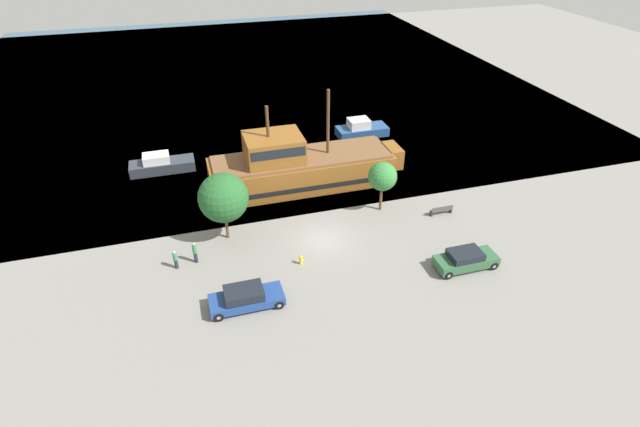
# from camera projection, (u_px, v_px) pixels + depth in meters

# --- Properties ---
(ground_plane) EXTENTS (160.00, 160.00, 0.00)m
(ground_plane) POSITION_uv_depth(u_px,v_px,m) (323.00, 240.00, 39.82)
(ground_plane) COLOR gray
(water_surface) EXTENTS (80.00, 80.00, 0.00)m
(water_surface) POSITION_uv_depth(u_px,v_px,m) (239.00, 76.00, 75.24)
(water_surface) COLOR #33566B
(water_surface) RESTS_ON ground
(pirate_ship) EXTENTS (18.22, 5.20, 9.02)m
(pirate_ship) POSITION_uv_depth(u_px,v_px,m) (299.00, 167.00, 46.22)
(pirate_ship) COLOR brown
(pirate_ship) RESTS_ON water_surface
(moored_boat_dockside) EXTENTS (6.23, 2.19, 1.84)m
(moored_boat_dockside) POSITION_uv_depth(u_px,v_px,m) (161.00, 164.00, 49.29)
(moored_boat_dockside) COLOR #2D333D
(moored_boat_dockside) RESTS_ON water_surface
(moored_boat_outer) EXTENTS (5.75, 2.48, 1.97)m
(moored_boat_outer) POSITION_uv_depth(u_px,v_px,m) (361.00, 129.00, 56.49)
(moored_boat_outer) COLOR navy
(moored_boat_outer) RESTS_ON water_surface
(parked_car_curb_front) EXTENTS (4.93, 2.00, 1.46)m
(parked_car_curb_front) POSITION_uv_depth(u_px,v_px,m) (246.00, 298.00, 33.09)
(parked_car_curb_front) COLOR navy
(parked_car_curb_front) RESTS_ON ground_plane
(parked_car_curb_mid) EXTENTS (4.62, 1.92, 1.44)m
(parked_car_curb_mid) POSITION_uv_depth(u_px,v_px,m) (466.00, 259.00, 36.53)
(parked_car_curb_mid) COLOR #2D5B38
(parked_car_curb_mid) RESTS_ON ground_plane
(fire_hydrant) EXTENTS (0.42, 0.25, 0.76)m
(fire_hydrant) POSITION_uv_depth(u_px,v_px,m) (301.00, 259.00, 37.03)
(fire_hydrant) COLOR yellow
(fire_hydrant) RESTS_ON ground_plane
(bench_promenade_east) EXTENTS (1.97, 0.45, 0.85)m
(bench_promenade_east) POSITION_uv_depth(u_px,v_px,m) (442.00, 210.00, 42.71)
(bench_promenade_east) COLOR #4C4742
(bench_promenade_east) RESTS_ON ground_plane
(pedestrian_walking_near) EXTENTS (0.32, 0.32, 1.53)m
(pedestrian_walking_near) POSITION_uv_depth(u_px,v_px,m) (175.00, 260.00, 36.44)
(pedestrian_walking_near) COLOR #232838
(pedestrian_walking_near) RESTS_ON ground_plane
(pedestrian_walking_far) EXTENTS (0.32, 0.32, 1.77)m
(pedestrian_walking_far) POSITION_uv_depth(u_px,v_px,m) (195.00, 252.00, 36.95)
(pedestrian_walking_far) COLOR #232838
(pedestrian_walking_far) RESTS_ON ground_plane
(tree_row_east) EXTENTS (3.88, 3.88, 5.66)m
(tree_row_east) POSITION_uv_depth(u_px,v_px,m) (223.00, 198.00, 38.09)
(tree_row_east) COLOR brown
(tree_row_east) RESTS_ON ground_plane
(tree_row_mideast) EXTENTS (2.46, 2.46, 4.51)m
(tree_row_mideast) POSITION_uv_depth(u_px,v_px,m) (383.00, 177.00, 41.86)
(tree_row_mideast) COLOR brown
(tree_row_mideast) RESTS_ON ground_plane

